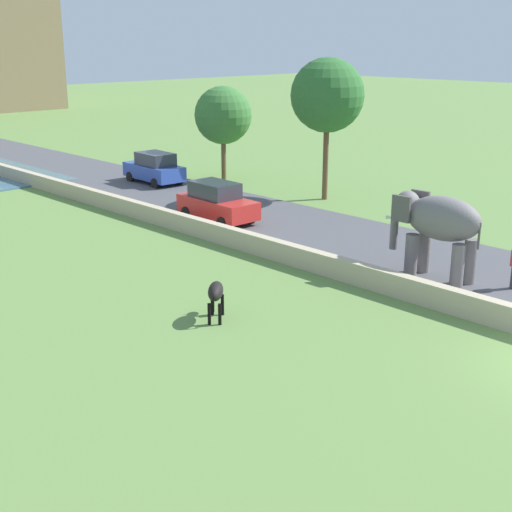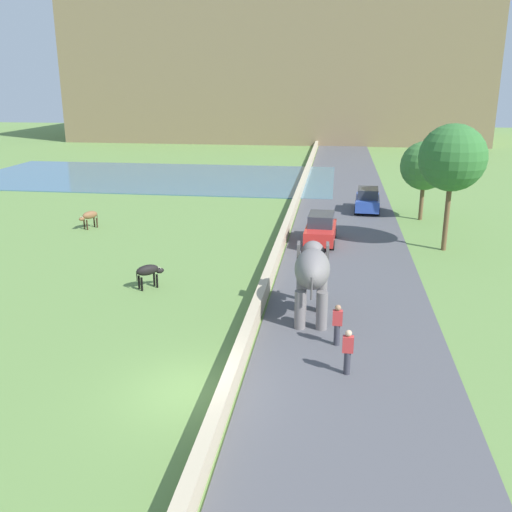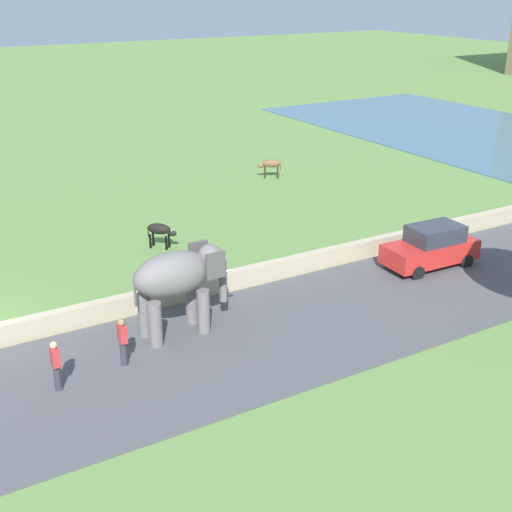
% 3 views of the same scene
% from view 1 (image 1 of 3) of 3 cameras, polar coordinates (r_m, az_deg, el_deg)
% --- Properties ---
extents(road_surface, '(7.00, 120.00, 0.06)m').
position_cam_1_polar(road_surface, '(35.04, -3.80, 4.01)').
color(road_surface, '#4C4C51').
rests_on(road_surface, ground).
extents(barrier_wall, '(0.40, 110.00, 0.77)m').
position_cam_1_polar(barrier_wall, '(31.13, -6.75, 2.91)').
color(barrier_wall, tan).
rests_on(barrier_wall, ground).
extents(elephant, '(1.49, 3.48, 2.99)m').
position_cam_1_polar(elephant, '(24.60, 14.41, 2.59)').
color(elephant, slate).
rests_on(elephant, ground).
extents(car_red, '(1.91, 4.06, 1.80)m').
position_cam_1_polar(car_red, '(32.07, -3.18, 4.37)').
color(car_red, red).
rests_on(car_red, ground).
extents(car_blue, '(1.95, 4.08, 1.80)m').
position_cam_1_polar(car_blue, '(40.94, -8.21, 7.04)').
color(car_blue, '#2D4CA8').
rests_on(car_blue, ground).
extents(cow_black, '(1.25, 1.19, 1.15)m').
position_cam_1_polar(cow_black, '(20.85, -3.26, -2.97)').
color(cow_black, black).
rests_on(cow_black, ground).
extents(tree_near, '(3.30, 3.30, 5.42)m').
position_cam_1_polar(tree_near, '(41.26, -2.67, 11.28)').
color(tree_near, brown).
rests_on(tree_near, ground).
extents(tree_mid, '(3.70, 3.70, 7.13)m').
position_cam_1_polar(tree_mid, '(36.14, 5.80, 12.77)').
color(tree_mid, brown).
rests_on(tree_mid, ground).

